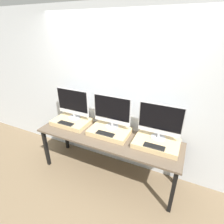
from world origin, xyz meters
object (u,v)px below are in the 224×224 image
keyboard_left (66,123)px  keyboard_right (154,146)px  monitor_center (112,111)px  keyboard_center (105,134)px  monitor_right (160,121)px  monitor_left (73,103)px

keyboard_left → keyboard_right: bearing=0.0°
keyboard_left → monitor_center: size_ratio=0.47×
monitor_center → keyboard_center: monitor_center is taller
keyboard_left → keyboard_center: size_ratio=1.00×
monitor_right → monitor_center: bearing=180.0°
monitor_right → keyboard_right: size_ratio=2.13×
monitor_left → keyboard_left: size_ratio=2.13×
monitor_center → monitor_right: (0.73, 0.00, 0.00)m
monitor_center → keyboard_right: 0.82m
keyboard_left → monitor_right: bearing=9.2°
monitor_left → keyboard_left: bearing=-90.0°
keyboard_left → keyboard_center: same height
monitor_left → monitor_right: bearing=0.0°
monitor_center → keyboard_center: 0.36m
keyboard_center → keyboard_right: bearing=0.0°
monitor_left → keyboard_center: 0.82m
monitor_center → monitor_right: bearing=0.0°
monitor_center → keyboard_left: bearing=-162.1°
keyboard_left → monitor_center: bearing=17.9°
keyboard_left → monitor_left: bearing=90.0°
keyboard_center → keyboard_right: size_ratio=1.00×
monitor_left → keyboard_left: monitor_left is taller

